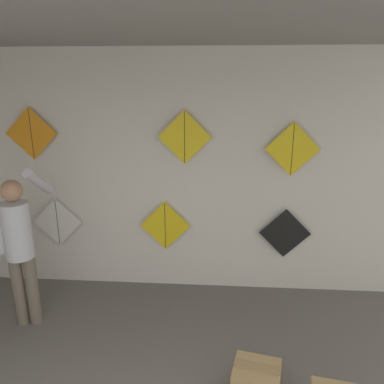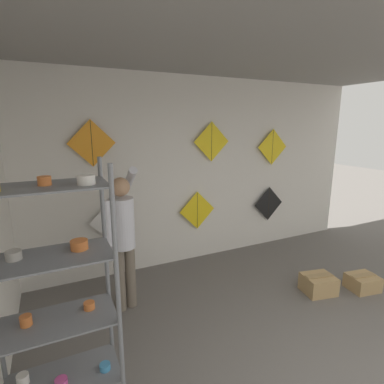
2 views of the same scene
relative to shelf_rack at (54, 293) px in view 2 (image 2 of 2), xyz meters
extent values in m
cube|color=silver|center=(2.12, 2.18, 0.32)|extent=(5.91, 0.06, 2.80)
cube|color=gray|center=(2.12, 0.47, 1.74)|extent=(5.91, 4.17, 0.04)
cylinder|color=slate|center=(0.36, -0.19, -0.13)|extent=(0.03, 0.03, 1.90)
cylinder|color=slate|center=(0.36, 0.19, -0.13)|extent=(0.03, 0.03, 1.90)
cube|color=slate|center=(0.00, 0.00, -0.64)|extent=(0.73, 0.39, 0.01)
cube|color=slate|center=(0.00, 0.00, -0.20)|extent=(0.73, 0.39, 0.01)
cube|color=slate|center=(0.00, 0.00, 0.24)|extent=(0.73, 0.39, 0.01)
cube|color=slate|center=(0.00, 0.00, 0.68)|extent=(0.73, 0.39, 0.01)
cylinder|color=white|center=(-0.24, 0.07, -0.60)|extent=(0.08, 0.08, 0.07)
cylinder|color=#D84C99|center=(-0.02, -0.05, -0.62)|extent=(0.08, 0.08, 0.04)
cylinder|color=#3F8CBF|center=(0.26, -0.04, -0.62)|extent=(0.07, 0.07, 0.04)
cylinder|color=orange|center=(-0.18, 0.03, -0.16)|extent=(0.07, 0.07, 0.07)
cylinder|color=orange|center=(0.20, 0.04, -0.17)|extent=(0.07, 0.07, 0.05)
cylinder|color=#B2ADA3|center=(-0.20, 0.05, 0.27)|extent=(0.09, 0.09, 0.05)
cylinder|color=orange|center=(0.17, 0.04, 0.28)|extent=(0.11, 0.11, 0.06)
cylinder|color=orange|center=(0.01, 0.01, 0.71)|extent=(0.08, 0.08, 0.05)
cylinder|color=white|center=(0.24, -0.07, 0.71)|extent=(0.10, 0.10, 0.06)
cylinder|color=#726656|center=(0.65, 1.26, -0.70)|extent=(0.12, 0.12, 0.76)
cylinder|color=#726656|center=(0.78, 1.29, -0.70)|extent=(0.12, 0.12, 0.76)
cylinder|color=silver|center=(0.71, 1.28, -0.03)|extent=(0.27, 0.27, 0.57)
sphere|color=tan|center=(0.71, 1.28, 0.37)|extent=(0.21, 0.21, 0.21)
cylinder|color=silver|center=(0.55, 1.24, 0.00)|extent=(0.10, 0.10, 0.51)
cylinder|color=silver|center=(0.87, 1.52, 0.40)|extent=(0.10, 0.47, 0.37)
cube|color=tan|center=(3.01, 0.54, -0.97)|extent=(0.44, 0.39, 0.23)
cube|color=#A08052|center=(3.01, 0.54, -0.85)|extent=(0.37, 0.17, 0.01)
cube|color=tan|center=(3.59, 0.34, -0.98)|extent=(0.40, 0.36, 0.19)
cube|color=#A08052|center=(3.59, 0.34, -0.88)|extent=(0.35, 0.15, 0.01)
cube|color=white|center=(0.74, 2.09, -0.26)|extent=(0.60, 0.01, 0.60)
cylinder|color=black|center=(0.74, 2.09, -0.26)|extent=(0.01, 0.01, 0.57)
cube|color=yellow|center=(2.05, 2.09, -0.27)|extent=(0.60, 0.01, 0.60)
cylinder|color=black|center=(2.05, 2.09, -0.27)|extent=(0.01, 0.01, 0.57)
cube|color=black|center=(3.45, 2.09, -0.33)|extent=(0.60, 0.01, 0.60)
cylinder|color=black|center=(3.45, 2.09, -0.33)|extent=(0.01, 0.01, 0.57)
cube|color=orange|center=(0.56, 2.09, 0.80)|extent=(0.60, 0.01, 0.60)
cylinder|color=black|center=(0.56, 2.09, 0.80)|extent=(0.01, 0.01, 0.57)
cube|color=yellow|center=(2.29, 2.09, 0.77)|extent=(0.60, 0.01, 0.60)
cylinder|color=black|center=(2.29, 2.09, 0.77)|extent=(0.01, 0.01, 0.57)
cube|color=yellow|center=(3.46, 2.09, 0.66)|extent=(0.60, 0.01, 0.60)
cylinder|color=black|center=(3.46, 2.09, 0.66)|extent=(0.01, 0.01, 0.57)
camera|label=1|loc=(2.66, -1.98, 1.38)|focal=35.00mm
camera|label=2|loc=(0.05, -1.90, 1.03)|focal=28.00mm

